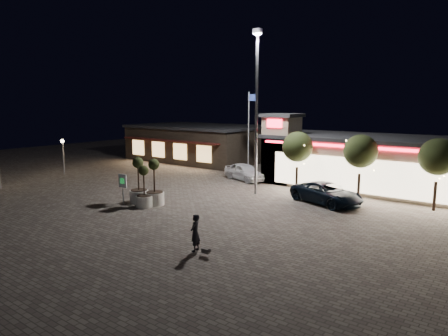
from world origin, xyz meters
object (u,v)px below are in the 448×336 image
Objects in this scene: pedestrian at (195,233)px; planter_mid at (144,194)px; pickup_truck at (326,193)px; valet_sign at (123,184)px; planter_left at (139,189)px; white_sedan at (245,172)px.

planter_mid reaches higher than pedestrian.
pickup_truck is 1.86× the size of planter_mid.
planter_mid is 1.31× the size of valet_sign.
planter_mid is at bearing -25.67° from planter_left.
valet_sign is (-1.65, -12.57, 0.74)m from white_sedan.
white_sedan is (-9.44, 3.71, 0.04)m from pickup_truck.
planter_mid is (-8.18, 4.14, -0.02)m from pedestrian.
planter_mid is at bearing 19.74° from valet_sign.
planter_mid is (-0.11, -12.02, 0.10)m from white_sedan.
planter_left is (-9.41, 4.73, 0.11)m from pedestrian.
white_sedan is at bearing 88.01° from pickup_truck.
white_sedan is at bearing 82.51° from valet_sign.
planter_left is 1.29m from valet_sign.
white_sedan is 2.11× the size of valet_sign.
pickup_truck is at bearing 41.04° from planter_mid.
pedestrian is at bearing -26.71° from planter_left.
valet_sign is at bearing -105.50° from planter_left.
pickup_truck is 13.26m from planter_left.
planter_mid reaches higher than white_sedan.
white_sedan is 12.70m from valet_sign.
pickup_truck is 2.45× the size of valet_sign.
planter_left is 1.14× the size of planter_mid.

